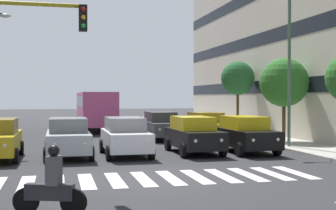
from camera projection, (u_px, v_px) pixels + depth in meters
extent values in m
plane|color=#2D2D30|center=(157.00, 178.00, 14.99)|extent=(180.00, 180.00, 0.00)
cube|color=beige|center=(312.00, 4.00, 36.56)|extent=(11.61, 26.19, 20.04)
cube|color=black|center=(311.00, 88.00, 36.68)|extent=(11.65, 26.23, 0.90)
cube|color=black|center=(311.00, 46.00, 36.62)|extent=(11.65, 26.23, 0.90)
cube|color=black|center=(312.00, 4.00, 36.56)|extent=(11.65, 26.23, 0.90)
cube|color=silver|center=(295.00, 172.00, 16.14)|extent=(0.45, 2.80, 0.01)
cube|color=silver|center=(271.00, 173.00, 15.93)|extent=(0.45, 2.80, 0.01)
cube|color=silver|center=(247.00, 174.00, 15.72)|extent=(0.45, 2.80, 0.01)
cube|color=silver|center=(222.00, 175.00, 15.51)|extent=(0.45, 2.80, 0.01)
cube|color=silver|center=(197.00, 176.00, 15.30)|extent=(0.45, 2.80, 0.01)
cube|color=silver|center=(170.00, 178.00, 15.09)|extent=(0.45, 2.80, 0.01)
cube|color=silver|center=(143.00, 179.00, 14.88)|extent=(0.45, 2.80, 0.01)
cube|color=silver|center=(115.00, 180.00, 14.67)|extent=(0.45, 2.80, 0.01)
cube|color=silver|center=(87.00, 181.00, 14.46)|extent=(0.45, 2.80, 0.01)
cube|color=silver|center=(57.00, 182.00, 14.25)|extent=(0.45, 2.80, 0.01)
cube|color=silver|center=(27.00, 184.00, 14.04)|extent=(0.45, 2.80, 0.01)
cube|color=black|center=(245.00, 137.00, 21.95)|extent=(1.80, 4.40, 0.80)
cube|color=yellow|center=(244.00, 122.00, 22.14)|extent=(1.58, 2.46, 0.60)
cylinder|color=black|center=(277.00, 149.00, 20.76)|extent=(0.22, 0.64, 0.64)
cylinder|color=black|center=(239.00, 150.00, 20.34)|extent=(0.22, 0.64, 0.64)
cylinder|color=black|center=(251.00, 142.00, 23.58)|extent=(0.22, 0.64, 0.64)
cylinder|color=black|center=(217.00, 143.00, 23.16)|extent=(0.22, 0.64, 0.64)
sphere|color=white|center=(278.00, 140.00, 20.00)|extent=(0.18, 0.18, 0.18)
sphere|color=white|center=(253.00, 140.00, 19.73)|extent=(0.18, 0.18, 0.18)
cube|color=black|center=(194.00, 138.00, 21.61)|extent=(1.80, 4.40, 0.80)
cube|color=yellow|center=(193.00, 123.00, 21.79)|extent=(1.58, 2.46, 0.60)
cylinder|color=black|center=(223.00, 149.00, 20.41)|extent=(0.22, 0.64, 0.64)
cylinder|color=black|center=(183.00, 151.00, 19.99)|extent=(0.22, 0.64, 0.64)
cylinder|color=black|center=(203.00, 143.00, 23.24)|extent=(0.22, 0.64, 0.64)
cylinder|color=black|center=(168.00, 144.00, 22.82)|extent=(0.22, 0.64, 0.64)
sphere|color=white|center=(221.00, 140.00, 19.65)|extent=(0.18, 0.18, 0.18)
sphere|color=white|center=(195.00, 141.00, 19.38)|extent=(0.18, 0.18, 0.18)
cube|color=silver|center=(125.00, 140.00, 20.70)|extent=(1.80, 4.40, 0.80)
cube|color=gray|center=(125.00, 124.00, 20.88)|extent=(1.58, 2.46, 0.60)
cylinder|color=black|center=(152.00, 152.00, 19.50)|extent=(0.22, 0.64, 0.64)
cylinder|color=black|center=(109.00, 153.00, 19.08)|extent=(0.22, 0.64, 0.64)
cylinder|color=black|center=(140.00, 145.00, 22.33)|extent=(0.22, 0.64, 0.64)
cylinder|color=black|center=(102.00, 146.00, 21.91)|extent=(0.22, 0.64, 0.64)
sphere|color=white|center=(147.00, 142.00, 18.74)|extent=(0.18, 0.18, 0.18)
sphere|color=white|center=(119.00, 143.00, 18.47)|extent=(0.18, 0.18, 0.18)
cube|color=#B2B7BC|center=(68.00, 141.00, 20.14)|extent=(1.80, 4.40, 0.80)
cube|color=slate|center=(68.00, 125.00, 20.32)|extent=(1.58, 2.46, 0.60)
cylinder|color=black|center=(91.00, 154.00, 18.94)|extent=(0.22, 0.64, 0.64)
cylinder|color=black|center=(46.00, 155.00, 18.52)|extent=(0.22, 0.64, 0.64)
cylinder|color=black|center=(87.00, 146.00, 21.77)|extent=(0.22, 0.64, 0.64)
cylinder|color=black|center=(48.00, 147.00, 21.35)|extent=(0.22, 0.64, 0.64)
sphere|color=white|center=(84.00, 144.00, 18.18)|extent=(0.18, 0.18, 0.18)
sphere|color=white|center=(54.00, 144.00, 17.91)|extent=(0.18, 0.18, 0.18)
cylinder|color=black|center=(15.00, 156.00, 18.17)|extent=(0.22, 0.64, 0.64)
cylinder|color=black|center=(21.00, 148.00, 21.00)|extent=(0.22, 0.64, 0.64)
sphere|color=white|center=(5.00, 146.00, 17.41)|extent=(0.18, 0.18, 0.18)
cube|color=#474C51|center=(161.00, 128.00, 28.49)|extent=(1.80, 4.40, 0.80)
cube|color=#343639|center=(160.00, 117.00, 28.67)|extent=(1.58, 2.46, 0.60)
cylinder|color=black|center=(181.00, 136.00, 27.30)|extent=(0.22, 0.64, 0.64)
cylinder|color=black|center=(151.00, 137.00, 26.88)|extent=(0.22, 0.64, 0.64)
cylinder|color=black|center=(170.00, 133.00, 30.12)|extent=(0.22, 0.64, 0.64)
cylinder|color=black|center=(143.00, 133.00, 29.70)|extent=(0.22, 0.64, 0.64)
sphere|color=white|center=(179.00, 129.00, 26.53)|extent=(0.18, 0.18, 0.18)
sphere|color=white|center=(160.00, 129.00, 26.26)|extent=(0.18, 0.18, 0.18)
cube|color=gold|center=(206.00, 129.00, 27.63)|extent=(1.80, 4.40, 0.80)
cube|color=olive|center=(205.00, 117.00, 27.81)|extent=(1.58, 2.46, 0.60)
cylinder|color=black|center=(229.00, 138.00, 26.43)|extent=(0.22, 0.64, 0.64)
cylinder|color=black|center=(199.00, 138.00, 26.01)|extent=(0.22, 0.64, 0.64)
cylinder|color=black|center=(213.00, 134.00, 29.26)|extent=(0.22, 0.64, 0.64)
cylinder|color=black|center=(185.00, 134.00, 28.84)|extent=(0.22, 0.64, 0.64)
sphere|color=white|center=(228.00, 130.00, 25.67)|extent=(0.18, 0.18, 0.18)
sphere|color=white|center=(209.00, 130.00, 25.40)|extent=(0.18, 0.18, 0.18)
cube|color=#DB5193|center=(95.00, 108.00, 37.03)|extent=(2.50, 10.50, 2.50)
cube|color=black|center=(95.00, 101.00, 37.02)|extent=(2.52, 9.87, 0.80)
cylinder|color=black|center=(117.00, 126.00, 33.77)|extent=(0.28, 1.00, 1.00)
cylinder|color=black|center=(82.00, 127.00, 33.18)|extent=(0.28, 1.00, 1.00)
cylinder|color=black|center=(107.00, 122.00, 40.40)|extent=(0.28, 1.00, 1.00)
cylinder|color=black|center=(78.00, 122.00, 39.82)|extent=(0.28, 1.00, 1.00)
cylinder|color=black|center=(26.00, 201.00, 10.37)|extent=(0.60, 0.30, 0.60)
cylinder|color=black|center=(74.00, 202.00, 10.25)|extent=(0.60, 0.30, 0.60)
cube|color=#232328|center=(50.00, 192.00, 10.31)|extent=(1.12, 0.60, 0.36)
cube|color=#4C4C51|center=(54.00, 170.00, 10.29)|extent=(0.39, 0.43, 0.64)
sphere|color=black|center=(54.00, 151.00, 10.28)|extent=(0.26, 0.26, 0.26)
cube|color=black|center=(83.00, 18.00, 13.53)|extent=(0.24, 0.28, 0.76)
sphere|color=red|center=(83.00, 9.00, 13.38)|extent=(0.14, 0.14, 0.14)
sphere|color=orange|center=(83.00, 17.00, 13.38)|extent=(0.14, 0.14, 0.14)
sphere|color=green|center=(83.00, 26.00, 13.39)|extent=(0.14, 0.14, 0.14)
cylinder|color=#4C6B56|center=(289.00, 70.00, 23.33)|extent=(0.16, 0.16, 7.68)
ellipsoid|color=#B7BCC1|center=(5.00, 16.00, 22.41)|extent=(0.56, 0.28, 0.20)
cylinder|color=#513823|center=(284.00, 119.00, 26.12)|extent=(0.20, 0.20, 2.49)
sphere|color=#2D6B28|center=(284.00, 82.00, 26.08)|extent=(2.76, 2.76, 2.76)
cylinder|color=#513823|center=(238.00, 110.00, 33.00)|extent=(0.20, 0.20, 3.12)
sphere|color=#235B2D|center=(238.00, 78.00, 32.96)|extent=(2.41, 2.41, 2.41)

